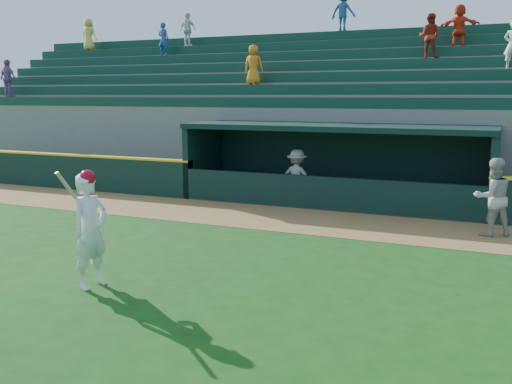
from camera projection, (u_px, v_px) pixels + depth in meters
ground at (223, 271)px, 10.98m from camera, size 120.00×120.00×0.00m
warning_track at (305, 220)px, 15.40m from camera, size 40.00×3.00×0.01m
field_wall_left at (13, 168)px, 21.64m from camera, size 15.50×0.30×1.20m
wall_stripe_left at (12, 152)px, 21.54m from camera, size 15.50×0.32×0.06m
dugout_player_front at (493, 197)px, 13.60m from camera, size 1.15×1.06×1.89m
dugout_player_inside at (297, 177)px, 17.46m from camera, size 1.11×0.64×1.72m
dugout at (337, 159)px, 17.98m from camera, size 9.40×2.80×2.46m
stands at (370, 120)px, 21.92m from camera, size 34.50×6.28×7.60m
batter_at_plate at (90, 229)px, 9.95m from camera, size 0.60×0.85×2.10m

